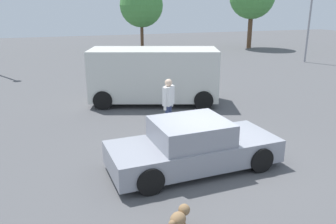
% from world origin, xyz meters
% --- Properties ---
extents(ground_plane, '(80.00, 80.00, 0.00)m').
position_xyz_m(ground_plane, '(0.00, 0.00, 0.00)').
color(ground_plane, '#515154').
extents(sedan_foreground, '(4.38, 2.01, 1.28)m').
position_xyz_m(sedan_foreground, '(-0.36, -0.10, 0.59)').
color(sedan_foreground, gray).
rests_on(sedan_foreground, ground_plane).
extents(dog, '(0.52, 0.48, 0.46)m').
position_xyz_m(dog, '(-1.59, -2.41, 0.29)').
color(dog, olive).
rests_on(dog, ground_plane).
extents(van_white, '(5.58, 3.60, 2.28)m').
position_xyz_m(van_white, '(0.48, 6.05, 1.23)').
color(van_white, silver).
rests_on(van_white, ground_plane).
extents(pedestrian, '(0.46, 0.45, 1.74)m').
position_xyz_m(pedestrian, '(-0.05, 2.68, 1.04)').
color(pedestrian, navy).
rests_on(pedestrian, ground_plane).
extents(light_post_near, '(0.44, 0.44, 5.46)m').
position_xyz_m(light_post_near, '(13.91, 12.76, 3.79)').
color(light_post_near, gray).
rests_on(light_post_near, ground_plane).
extents(tree_back_left, '(3.81, 3.81, 5.83)m').
position_xyz_m(tree_back_left, '(4.52, 23.17, 3.92)').
color(tree_back_left, brown).
rests_on(tree_back_left, ground_plane).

